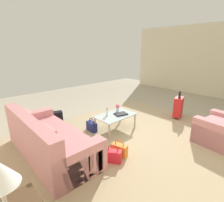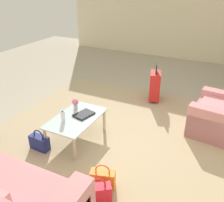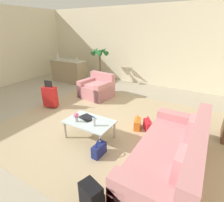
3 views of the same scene
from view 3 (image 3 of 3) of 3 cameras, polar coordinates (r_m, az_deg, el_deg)
The scene contains 20 objects.
ground_plane at distance 4.54m, azimuth -7.37°, elevation -7.24°, with size 12.00×12.00×0.00m, color #A89E89.
wall_back at distance 7.58m, azimuth 11.70°, elevation 16.98°, with size 10.24×0.12×3.10m, color beige.
area_rug at distance 4.39m, azimuth 0.55°, elevation -8.11°, with size 5.20×4.40×0.01m, color tan.
couch at distance 3.16m, azimuth 19.73°, elevation -16.99°, with size 0.99×2.31×0.89m.
armchair at distance 6.13m, azimuth -4.76°, elevation 4.00°, with size 1.08×1.00×0.81m.
coffee_table at distance 3.80m, azimuth -7.38°, elevation -7.23°, with size 1.03×0.64×0.42m.
water_bottle at distance 3.55m, azimuth -5.89°, elevation -6.69°, with size 0.06×0.06×0.20m.
coffee_table_book at distance 3.89m, azimuth -8.14°, elevation -5.38°, with size 0.31×0.22×0.03m, color black.
flower_vase at distance 3.74m, azimuth -11.60°, elevation -4.93°, with size 0.11×0.11×0.21m.
bar_console at distance 8.14m, azimuth -14.02°, elevation 9.60°, with size 1.59×0.61×0.96m.
wine_glass_leftmost at distance 8.41m, azimuth -17.23°, elevation 13.66°, with size 0.08×0.08×0.15m.
wine_glass_left_of_centre at distance 8.05m, azimuth -14.30°, elevation 13.60°, with size 0.08×0.08×0.15m.
wine_glass_right_of_centre at distance 7.67m, azimuth -11.44°, elevation 13.42°, with size 0.08×0.08×0.15m.
wine_bottle_clear at distance 8.28m, azimuth -17.31°, elevation 13.59°, with size 0.07×0.07×0.30m.
suitcase_red at distance 5.55m, azimuth -19.57°, elevation 1.41°, with size 0.45×0.32×0.85m.
handbag_orange at distance 4.27m, azimuth 8.26°, elevation -7.34°, with size 0.23×0.35×0.36m.
handbag_navy at distance 3.43m, azimuth -4.26°, elevation -15.54°, with size 0.15×0.33×0.36m.
handbag_red at distance 4.26m, azimuth 11.60°, elevation -7.70°, with size 0.30×0.34×0.36m.
backpack_black at distance 2.65m, azimuth -6.62°, elevation -28.55°, with size 0.35×0.31×0.40m.
potted_palm at distance 7.73m, azimuth -3.93°, elevation 11.61°, with size 0.64×0.64×1.54m.
Camera 3 is at (2.46, -3.07, 2.25)m, focal length 28.00 mm.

